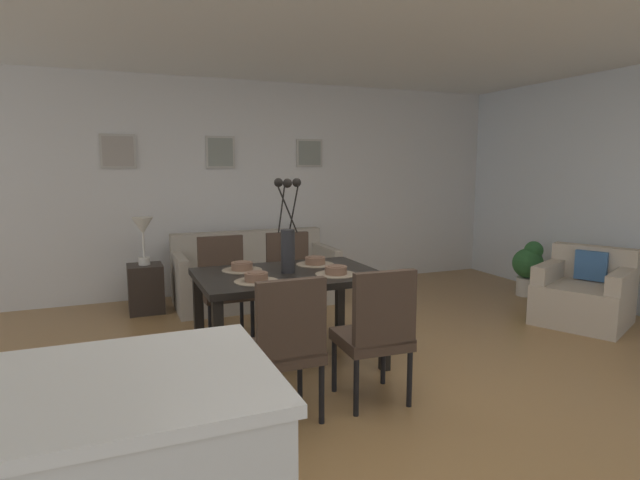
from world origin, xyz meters
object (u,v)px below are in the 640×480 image
at_px(bowl_near_left, 256,276).
at_px(sofa, 255,278).
at_px(dining_chair_near_left, 286,342).
at_px(dining_chair_far_left, 376,329).
at_px(framed_picture_right, 309,153).
at_px(dining_chair_far_right, 291,275).
at_px(centerpiece_vase, 288,237).
at_px(framed_picture_left, 118,151).
at_px(framed_picture_center, 220,152).
at_px(armchair, 584,295).
at_px(dining_chair_near_right, 224,281).
at_px(bowl_near_right, 242,265).
at_px(bowl_far_left, 336,269).
at_px(table_lamp, 143,230).
at_px(side_table, 146,288).
at_px(dining_table, 288,283).
at_px(potted_plant, 528,265).
at_px(bowl_far_right, 315,260).

xyz_separation_m(bowl_near_left, sofa, (0.55, 2.12, -0.50)).
xyz_separation_m(dining_chair_near_left, dining_chair_far_left, (0.62, -0.00, 0.00)).
bearing_deg(framed_picture_right, dining_chair_near_left, -113.40).
height_order(bowl_near_left, framed_picture_right, framed_picture_right).
relative_size(dining_chair_far_right, centerpiece_vase, 1.25).
height_order(dining_chair_near_left, bowl_near_left, dining_chair_near_left).
xyz_separation_m(framed_picture_left, framed_picture_center, (1.15, 0.00, -0.00)).
distance_m(dining_chair_near_left, armchair, 3.51).
height_order(dining_chair_near_left, dining_chair_near_right, same).
relative_size(bowl_near_left, armchair, 0.16).
relative_size(bowl_near_right, framed_picture_right, 0.48).
height_order(bowl_far_left, table_lamp, table_lamp).
bearing_deg(side_table, bowl_near_right, -69.65).
relative_size(sofa, framed_picture_left, 4.69).
xyz_separation_m(dining_chair_far_left, framed_picture_center, (-0.30, 3.40, 1.22)).
bearing_deg(dining_chair_far_right, table_lamp, 140.55).
bearing_deg(dining_chair_near_right, framed_picture_right, 47.83).
xyz_separation_m(dining_table, dining_chair_far_right, (0.33, 0.89, -0.14)).
relative_size(dining_chair_far_left, potted_plant, 1.37).
distance_m(dining_chair_far_left, potted_plant, 3.59).
bearing_deg(framed_picture_right, bowl_far_right, -110.03).
relative_size(dining_chair_near_right, bowl_near_left, 5.41).
bearing_deg(sofa, bowl_far_right, -87.39).
height_order(dining_chair_near_right, side_table, dining_chair_near_right).
xyz_separation_m(centerpiece_vase, framed_picture_right, (1.15, 2.51, 0.71)).
height_order(centerpiece_vase, potted_plant, centerpiece_vase).
height_order(dining_table, framed_picture_center, framed_picture_center).
xyz_separation_m(framed_picture_center, potted_plant, (3.39, -1.57, -1.36)).
bearing_deg(dining_chair_near_left, dining_chair_far_left, -0.23).
relative_size(bowl_far_left, sofa, 0.09).
xyz_separation_m(bowl_near_right, sofa, (0.55, 1.69, -0.50)).
bearing_deg(bowl_far_right, framed_picture_left, 122.59).
bearing_deg(table_lamp, armchair, -27.03).
relative_size(dining_chair_near_left, sofa, 0.51).
relative_size(dining_chair_far_left, armchair, 0.86).
height_order(armchair, framed_picture_right, framed_picture_right).
height_order(dining_chair_far_right, table_lamp, table_lamp).
relative_size(dining_chair_near_right, bowl_far_left, 5.41).
relative_size(dining_chair_near_left, framed_picture_right, 2.59).
distance_m(dining_chair_near_left, table_lamp, 2.94).
xyz_separation_m(dining_table, bowl_near_left, (-0.31, -0.22, 0.13)).
height_order(side_table, framed_picture_right, framed_picture_right).
xyz_separation_m(centerpiece_vase, framed_picture_center, (-0.00, 2.51, 0.71)).
distance_m(bowl_far_left, framed_picture_center, 2.90).
xyz_separation_m(bowl_near_left, framed_picture_right, (1.47, 2.72, 0.95)).
height_order(dining_chair_near_left, potted_plant, dining_chair_near_left).
distance_m(bowl_near_right, armchair, 3.46).
bearing_deg(dining_chair_near_left, bowl_far_right, 60.16).
distance_m(bowl_near_right, framed_picture_right, 2.88).
height_order(dining_chair_near_right, framed_picture_center, framed_picture_center).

